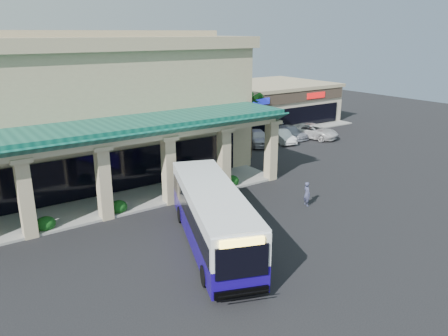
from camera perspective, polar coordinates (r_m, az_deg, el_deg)
ground at (r=27.75m, az=3.59°, el=-6.57°), size 110.00×110.00×0.00m
main_building at (r=37.08m, az=-22.33°, el=7.44°), size 30.80×14.80×11.35m
arcade at (r=28.98m, az=-17.52°, el=-0.30°), size 30.00×6.20×5.70m
strip_mall at (r=56.05m, az=2.92°, el=8.32°), size 22.50×12.50×4.90m
palm_0 at (r=40.06m, az=3.50°, el=5.90°), size 2.40×2.40×6.60m
palm_1 at (r=43.07m, az=2.07°, el=6.19°), size 2.40×2.40×5.80m
broadleaf_tree at (r=46.14m, az=-3.69°, el=6.29°), size 2.60×2.60×4.81m
transit_bus at (r=23.75m, az=-1.53°, el=-6.49°), size 6.69×11.97×3.28m
pedestrian at (r=29.89m, az=10.77°, el=-3.33°), size 0.50×0.67×1.67m
car_silver at (r=45.37m, az=4.39°, el=4.02°), size 3.67×5.11×1.62m
car_white at (r=46.66m, az=7.56°, el=4.15°), size 2.46×4.44×1.39m
car_red at (r=48.83m, az=8.67°, el=4.67°), size 1.90×4.64×1.35m
car_gray at (r=49.20m, az=11.50°, el=4.74°), size 4.22×6.16×1.57m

